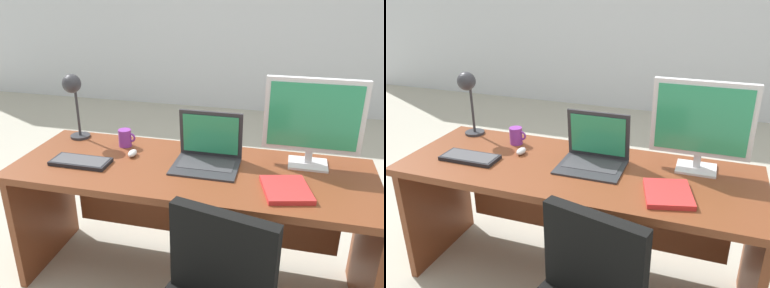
# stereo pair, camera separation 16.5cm
# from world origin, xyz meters

# --- Properties ---
(ground) EXTENTS (12.00, 12.00, 0.00)m
(ground) POSITION_xyz_m (0.00, 1.50, 0.00)
(ground) COLOR #B7B2A3
(back_wall) EXTENTS (10.00, 0.10, 2.80)m
(back_wall) POSITION_xyz_m (0.00, 3.42, 1.40)
(back_wall) COLOR silver
(back_wall) RESTS_ON ground
(desk) EXTENTS (1.87, 0.68, 0.73)m
(desk) POSITION_xyz_m (0.00, 0.05, 0.53)
(desk) COLOR brown
(desk) RESTS_ON ground
(monitor) EXTENTS (0.49, 0.16, 0.46)m
(monitor) POSITION_xyz_m (0.59, 0.18, 0.99)
(monitor) COLOR silver
(monitor) RESTS_ON desk
(laptop) EXTENTS (0.34, 0.28, 0.27)m
(laptop) POSITION_xyz_m (0.07, 0.09, 0.81)
(laptop) COLOR #2D2D33
(laptop) RESTS_ON desk
(keyboard) EXTENTS (0.31, 0.14, 0.02)m
(keyboard) POSITION_xyz_m (-0.58, -0.09, 0.74)
(keyboard) COLOR black
(keyboard) RESTS_ON desk
(mouse) EXTENTS (0.04, 0.08, 0.03)m
(mouse) POSITION_xyz_m (-0.35, 0.06, 0.75)
(mouse) COLOR silver
(mouse) RESTS_ON desk
(desk_lamp) EXTENTS (0.12, 0.14, 0.40)m
(desk_lamp) POSITION_xyz_m (-0.77, 0.23, 1.02)
(desk_lamp) COLOR #2D2D33
(desk_lamp) RESTS_ON desk
(book) EXTENTS (0.26, 0.29, 0.02)m
(book) POSITION_xyz_m (0.49, -0.13, 0.74)
(book) COLOR red
(book) RESTS_ON desk
(coffee_mug) EXTENTS (0.10, 0.07, 0.10)m
(coffee_mug) POSITION_xyz_m (-0.44, 0.19, 0.78)
(coffee_mug) COLOR purple
(coffee_mug) RESTS_ON desk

